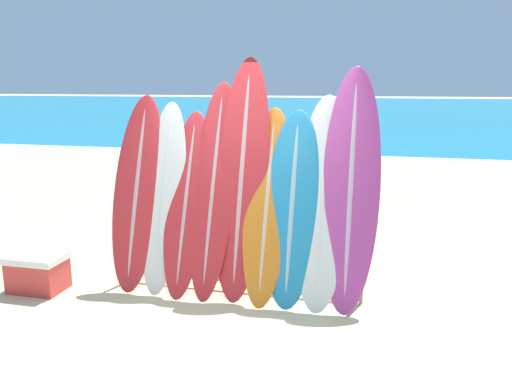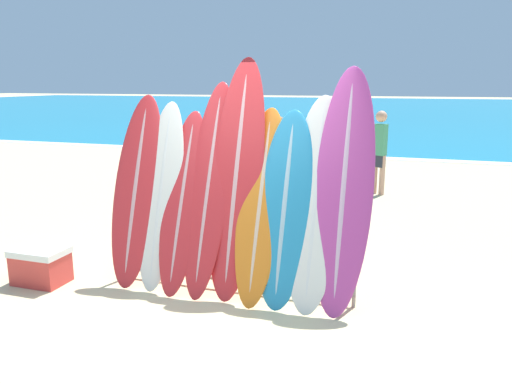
{
  "view_description": "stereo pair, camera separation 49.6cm",
  "coord_description": "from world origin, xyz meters",
  "px_view_note": "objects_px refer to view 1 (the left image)",
  "views": [
    {
      "loc": [
        1.44,
        -4.72,
        2.29
      ],
      "look_at": [
        0.07,
        1.09,
        0.97
      ],
      "focal_mm": 35.0,
      "sensor_mm": 36.0,
      "label": 1
    },
    {
      "loc": [
        1.92,
        -4.59,
        2.29
      ],
      "look_at": [
        0.07,
        1.09,
        0.97
      ],
      "focal_mm": 35.0,
      "sensor_mm": 36.0,
      "label": 2
    }
  ],
  "objects_px": {
    "surfboard_slot_6": "(292,207)",
    "surfboard_slot_7": "(323,201)",
    "surfboard_slot_8": "(351,187)",
    "cooler_box": "(38,272)",
    "surfboard_slot_2": "(187,203)",
    "surfboard_slot_0": "(138,192)",
    "surfboard_slot_4": "(242,177)",
    "surfboard_rack": "(239,248)",
    "surfboard_slot_5": "(267,205)",
    "person_near_water": "(360,148)",
    "surfboard_slot_3": "(214,188)",
    "surfboard_slot_1": "(164,197)",
    "person_mid_beach": "(261,148)"
  },
  "relations": [
    {
      "from": "surfboard_rack",
      "to": "person_near_water",
      "type": "xyz_separation_m",
      "value": [
        1.12,
        5.56,
        0.43
      ]
    },
    {
      "from": "surfboard_slot_2",
      "to": "surfboard_slot_0",
      "type": "bearing_deg",
      "value": 177.53
    },
    {
      "from": "surfboard_slot_2",
      "to": "cooler_box",
      "type": "distance_m",
      "value": 1.85
    },
    {
      "from": "surfboard_rack",
      "to": "surfboard_slot_0",
      "type": "distance_m",
      "value": 1.32
    },
    {
      "from": "cooler_box",
      "to": "person_mid_beach",
      "type": "bearing_deg",
      "value": 79.38
    },
    {
      "from": "surfboard_slot_2",
      "to": "surfboard_slot_5",
      "type": "xyz_separation_m",
      "value": [
        0.9,
        0.01,
        0.03
      ]
    },
    {
      "from": "surfboard_slot_0",
      "to": "surfboard_slot_1",
      "type": "bearing_deg",
      "value": -1.34
    },
    {
      "from": "surfboard_rack",
      "to": "surfboard_slot_6",
      "type": "distance_m",
      "value": 0.76
    },
    {
      "from": "surfboard_slot_0",
      "to": "cooler_box",
      "type": "relative_size",
      "value": 3.6
    },
    {
      "from": "surfboard_slot_4",
      "to": "cooler_box",
      "type": "height_order",
      "value": "surfboard_slot_4"
    },
    {
      "from": "surfboard_slot_4",
      "to": "surfboard_slot_6",
      "type": "distance_m",
      "value": 0.64
    },
    {
      "from": "cooler_box",
      "to": "surfboard_slot_8",
      "type": "bearing_deg",
      "value": 9.22
    },
    {
      "from": "person_near_water",
      "to": "cooler_box",
      "type": "height_order",
      "value": "person_near_water"
    },
    {
      "from": "surfboard_slot_7",
      "to": "surfboard_slot_8",
      "type": "bearing_deg",
      "value": 7.86
    },
    {
      "from": "surfboard_slot_3",
      "to": "surfboard_slot_7",
      "type": "distance_m",
      "value": 1.19
    },
    {
      "from": "surfboard_rack",
      "to": "surfboard_slot_0",
      "type": "xyz_separation_m",
      "value": [
        -1.19,
        0.02,
        0.57
      ]
    },
    {
      "from": "surfboard_slot_6",
      "to": "surfboard_slot_7",
      "type": "relative_size",
      "value": 0.93
    },
    {
      "from": "surfboard_slot_0",
      "to": "surfboard_slot_1",
      "type": "relative_size",
      "value": 1.04
    },
    {
      "from": "surfboard_slot_7",
      "to": "surfboard_slot_4",
      "type": "bearing_deg",
      "value": 176.28
    },
    {
      "from": "surfboard_slot_0",
      "to": "surfboard_slot_8",
      "type": "height_order",
      "value": "surfboard_slot_8"
    },
    {
      "from": "surfboard_slot_0",
      "to": "surfboard_slot_3",
      "type": "height_order",
      "value": "surfboard_slot_3"
    },
    {
      "from": "surfboard_slot_5",
      "to": "surfboard_slot_3",
      "type": "bearing_deg",
      "value": 175.27
    },
    {
      "from": "surfboard_slot_5",
      "to": "surfboard_rack",
      "type": "bearing_deg",
      "value": -179.72
    },
    {
      "from": "surfboard_slot_4",
      "to": "surfboard_slot_7",
      "type": "xyz_separation_m",
      "value": [
        0.88,
        -0.06,
        -0.2
      ]
    },
    {
      "from": "surfboard_slot_5",
      "to": "surfboard_slot_8",
      "type": "distance_m",
      "value": 0.89
    },
    {
      "from": "surfboard_slot_0",
      "to": "cooler_box",
      "type": "bearing_deg",
      "value": -154.15
    },
    {
      "from": "surfboard_slot_8",
      "to": "cooler_box",
      "type": "relative_size",
      "value": 4.12
    },
    {
      "from": "person_near_water",
      "to": "cooler_box",
      "type": "bearing_deg",
      "value": -91.05
    },
    {
      "from": "surfboard_slot_0",
      "to": "surfboard_slot_1",
      "type": "xyz_separation_m",
      "value": [
        0.32,
        -0.01,
        -0.04
      ]
    },
    {
      "from": "surfboard_slot_0",
      "to": "person_near_water",
      "type": "relative_size",
      "value": 1.25
    },
    {
      "from": "surfboard_slot_4",
      "to": "person_near_water",
      "type": "distance_m",
      "value": 5.6
    },
    {
      "from": "surfboard_slot_4",
      "to": "person_near_water",
      "type": "height_order",
      "value": "surfboard_slot_4"
    },
    {
      "from": "surfboard_slot_0",
      "to": "surfboard_slot_4",
      "type": "xyz_separation_m",
      "value": [
        1.2,
        0.07,
        0.21
      ]
    },
    {
      "from": "surfboard_slot_7",
      "to": "cooler_box",
      "type": "xyz_separation_m",
      "value": [
        -3.1,
        -0.51,
        -0.87
      ]
    },
    {
      "from": "surfboard_slot_4",
      "to": "surfboard_slot_6",
      "type": "bearing_deg",
      "value": -9.72
    },
    {
      "from": "surfboard_slot_1",
      "to": "surfboard_slot_6",
      "type": "relative_size",
      "value": 1.03
    },
    {
      "from": "surfboard_slot_3",
      "to": "surfboard_slot_5",
      "type": "height_order",
      "value": "surfboard_slot_3"
    },
    {
      "from": "surfboard_slot_4",
      "to": "surfboard_slot_7",
      "type": "relative_size",
      "value": 1.19
    },
    {
      "from": "surfboard_slot_4",
      "to": "surfboard_slot_6",
      "type": "xyz_separation_m",
      "value": [
        0.57,
        -0.1,
        -0.28
      ]
    },
    {
      "from": "surfboard_slot_7",
      "to": "person_near_water",
      "type": "xyz_separation_m",
      "value": [
        0.22,
        5.53,
        -0.14
      ]
    },
    {
      "from": "surfboard_slot_0",
      "to": "person_mid_beach",
      "type": "distance_m",
      "value": 5.7
    },
    {
      "from": "surfboard_slot_3",
      "to": "person_near_water",
      "type": "xyz_separation_m",
      "value": [
        1.41,
        5.51,
        -0.21
      ]
    },
    {
      "from": "surfboard_slot_1",
      "to": "surfboard_slot_7",
      "type": "height_order",
      "value": "surfboard_slot_7"
    },
    {
      "from": "surfboard_rack",
      "to": "cooler_box",
      "type": "distance_m",
      "value": 2.27
    },
    {
      "from": "surfboard_slot_1",
      "to": "surfboard_slot_5",
      "type": "bearing_deg",
      "value": -0.33
    },
    {
      "from": "surfboard_rack",
      "to": "surfboard_slot_4",
      "type": "relative_size",
      "value": 1.05
    },
    {
      "from": "surfboard_slot_7",
      "to": "surfboard_slot_6",
      "type": "bearing_deg",
      "value": -172.63
    },
    {
      "from": "surfboard_slot_1",
      "to": "surfboard_slot_4",
      "type": "relative_size",
      "value": 0.81
    },
    {
      "from": "surfboard_slot_0",
      "to": "surfboard_slot_5",
      "type": "xyz_separation_m",
      "value": [
        1.5,
        -0.01,
        -0.06
      ]
    },
    {
      "from": "surfboard_slot_5",
      "to": "cooler_box",
      "type": "relative_size",
      "value": 3.39
    }
  ]
}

